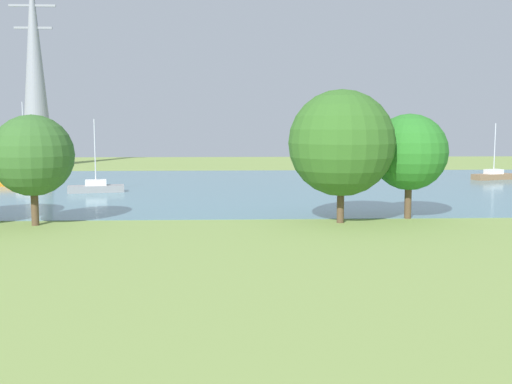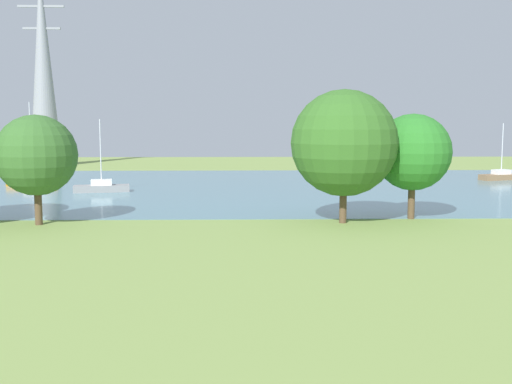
{
  "view_description": "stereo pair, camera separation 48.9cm",
  "coord_description": "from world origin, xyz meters",
  "views": [
    {
      "loc": [
        -1.39,
        -8.02,
        6.06
      ],
      "look_at": [
        -0.2,
        20.37,
        2.84
      ],
      "focal_mm": 42.72,
      "sensor_mm": 36.0,
      "label": 1
    },
    {
      "loc": [
        -0.9,
        -8.04,
        6.06
      ],
      "look_at": [
        -0.2,
        20.37,
        2.84
      ],
      "focal_mm": 42.72,
      "sensor_mm": 36.0,
      "label": 2
    }
  ],
  "objects": [
    {
      "name": "tree_east_near",
      "position": [
        5.31,
        28.58,
        4.87
      ],
      "size": [
        6.45,
        6.45,
        8.1
      ],
      "color": "brown",
      "rests_on": "ground"
    },
    {
      "name": "sailboat_orange",
      "position": [
        -21.49,
        52.17,
        0.48
      ],
      "size": [
        5.03,
        2.83,
        8.09
      ],
      "color": "orange",
      "rests_on": "water_surface"
    },
    {
      "name": "sailboat_brown",
      "position": [
        27.02,
        56.37,
        0.45
      ],
      "size": [
        5.03,
        2.9,
        6.03
      ],
      "color": "brown",
      "rests_on": "water_surface"
    },
    {
      "name": "tree_west_far",
      "position": [
        9.93,
        30.09,
        4.24
      ],
      "size": [
        4.84,
        4.84,
        6.67
      ],
      "color": "brown",
      "rests_on": "ground"
    },
    {
      "name": "ground_plane",
      "position": [
        0.0,
        22.0,
        0.0
      ],
      "size": [
        160.0,
        160.0,
        0.0
      ],
      "primitive_type": "plane",
      "color": "#7F994C"
    },
    {
      "name": "electricity_pylon",
      "position": [
        -28.64,
        79.37,
        13.89
      ],
      "size": [
        6.4,
        4.4,
        27.74
      ],
      "color": "gray",
      "rests_on": "ground"
    },
    {
      "name": "tree_mid_shore",
      "position": [
        -13.05,
        28.36,
        4.16
      ],
      "size": [
        4.81,
        4.81,
        6.58
      ],
      "color": "brown",
      "rests_on": "ground"
    },
    {
      "name": "sailboat_gray",
      "position": [
        -13.25,
        45.8,
        0.46
      ],
      "size": [
        5.0,
        2.42,
        6.41
      ],
      "color": "gray",
      "rests_on": "water_surface"
    },
    {
      "name": "water_surface",
      "position": [
        0.0,
        50.0,
        0.01
      ],
      "size": [
        140.0,
        40.0,
        0.02
      ],
      "primitive_type": "cube",
      "color": "slate",
      "rests_on": "ground"
    }
  ]
}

